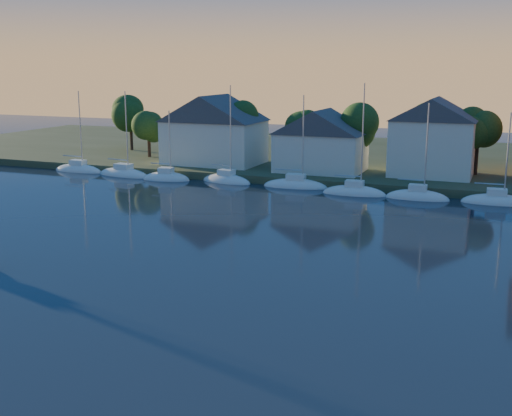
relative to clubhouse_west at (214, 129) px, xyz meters
The scene contains 8 objects.
ground 62.32m from the clubhouse_west, 69.23° to the right, with size 260.00×260.00×0.00m, color black.
shoreline_land 28.43m from the clubhouse_west, 37.69° to the left, with size 160.00×50.00×2.00m, color #333E24.
wooden_dock 23.56m from the clubhouse_west, 15.26° to the right, with size 120.00×3.00×1.00m, color brown.
clubhouse_west is the anchor object (origin of this frame).
clubhouse_centre 16.05m from the clubhouse_west, ahead, with size 11.55×8.40×8.08m.
clubhouse_east 30.02m from the clubhouse_west, ahead, with size 10.50×8.40×9.80m.
tree_line 24.55m from the clubhouse_west, 11.77° to the left, with size 93.40×5.40×8.90m.
moored_fleet 28.13m from the clubhouse_west, 19.09° to the right, with size 95.50×2.40×12.05m.
Camera 1 is at (17.56, -24.02, 14.67)m, focal length 45.00 mm.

